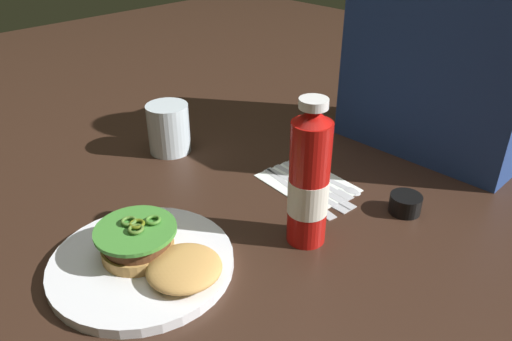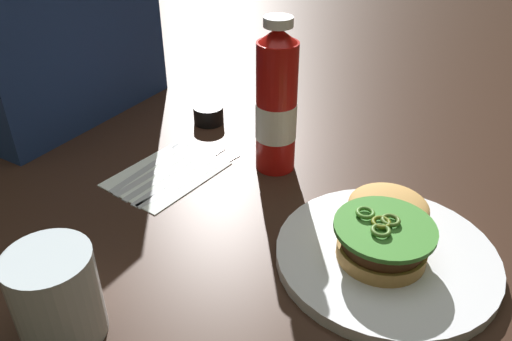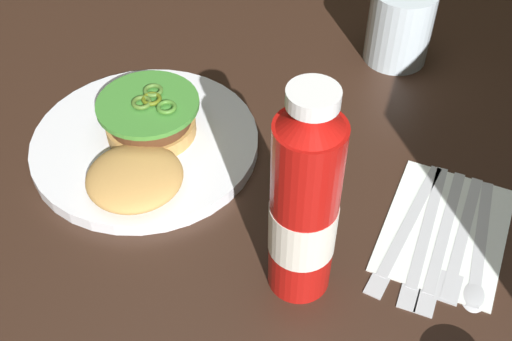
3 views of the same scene
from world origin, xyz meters
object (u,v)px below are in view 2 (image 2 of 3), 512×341
Objects in this scene: table_knife at (186,168)px; spoon_utensil at (162,157)px; ketchup_bottle at (276,105)px; butter_knife at (197,173)px; burger_sandwich at (385,227)px; steak_knife at (178,165)px; water_glass at (57,296)px; napkin at (167,174)px; condiment_cup at (209,115)px; fork_utensil at (167,163)px; dinner_plate at (386,256)px.

table_knife is 1.14× the size of spoon_utensil.
ketchup_bottle is 0.16m from butter_knife.
burger_sandwich is 0.98× the size of steak_knife.
water_glass is 0.35m from spoon_utensil.
spoon_utensil is (0.03, 0.04, 0.00)m from napkin.
condiment_cup is at bearing 23.34° from table_knife.
ketchup_bottle is 0.21m from spoon_utensil.
condiment_cup reaches higher than napkin.
napkin is at bearing 129.17° from ketchup_bottle.
water_glass is 0.58× the size of fork_utensil.
ketchup_bottle is 0.21m from condiment_cup.
spoon_utensil is (-0.07, 0.17, -0.10)m from ketchup_bottle.
water_glass is (-0.40, 0.03, -0.05)m from ketchup_bottle.
condiment_cup is (0.07, 0.18, -0.09)m from ketchup_bottle.
spoon_utensil is at bearing 48.71° from napkin.
steak_knife is (0.04, 0.35, -0.00)m from dinner_plate.
spoon_utensil is at bearing 82.45° from butter_knife.
butter_knife and table_knife have the same top height.
water_glass is at bearing -158.88° from fork_utensil.
water_glass is at bearing -162.23° from steak_knife.
condiment_cup is at bearing 4.01° from spoon_utensil.
dinner_plate is 0.27m from ketchup_bottle.
water_glass is at bearing 137.59° from dinner_plate.
ketchup_bottle is 1.33× the size of fork_utensil.
butter_knife is at bearing 133.64° from ketchup_bottle.
fork_utensil is (0.31, 0.12, -0.05)m from water_glass.
burger_sandwich is 0.99× the size of butter_knife.
dinner_plate is at bearing -42.41° from water_glass.
dinner_plate is 2.60× the size of water_glass.
ketchup_bottle is 0.20m from napkin.
spoon_utensil is at bearing 83.07° from dinner_plate.
water_glass is at bearing -156.59° from spoon_utensil.
table_knife is at bearing -39.70° from napkin.
ketchup_bottle is 0.40m from water_glass.
burger_sandwich reaches higher than butter_knife.
table_knife is 0.06m from spoon_utensil.
fork_utensil is at bearing 91.32° from butter_knife.
condiment_cup is 0.31× the size of fork_utensil.
condiment_cup is at bearing 10.72° from fork_utensil.
butter_knife is 0.98× the size of table_knife.
ketchup_bottle is (0.10, 0.21, 0.07)m from burger_sandwich.
spoon_utensil is (0.01, 0.06, 0.00)m from table_knife.
water_glass reaches higher than condiment_cup.
burger_sandwich is 1.91× the size of water_glass.
napkin is at bearing 87.47° from dinner_plate.
butter_knife is 0.99× the size of steak_knife.
steak_knife is at bearing -99.13° from spoon_utensil.
spoon_utensil reaches higher than napkin.
water_glass is 0.31m from napkin.
table_knife is at bearing -156.66° from condiment_cup.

